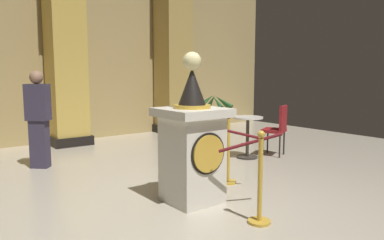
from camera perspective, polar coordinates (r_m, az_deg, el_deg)
ground_plane at (r=4.52m, az=2.57°, el=-13.03°), size 12.49×12.49×0.00m
back_wall at (r=8.99m, az=-19.77°, el=9.19°), size 12.49×0.16×3.87m
pedestal_clock at (r=4.47m, az=0.04°, el=-3.78°), size 0.75×0.75×1.81m
stanchion_near at (r=3.99m, az=10.36°, el=-10.76°), size 0.24×0.24×0.98m
stanchion_far at (r=5.33m, az=5.56°, el=-5.97°), size 0.24×0.24×1.01m
velvet_rope at (r=4.55m, az=7.69°, el=-2.64°), size 1.01×1.02×0.22m
column_right at (r=9.79m, az=-2.90°, el=8.88°), size 0.89×0.89×3.72m
column_centre_rear at (r=8.54m, az=-18.77°, el=8.75°), size 0.86×0.86×3.72m
potted_palm_right at (r=8.17m, az=3.43°, el=-1.11°), size 0.85×0.80×1.13m
bystander_guest at (r=6.58m, az=-22.49°, el=0.41°), size 0.41×0.40×1.60m
cafe_table at (r=6.91m, az=8.52°, el=-1.80°), size 0.55×0.55×0.77m
cafe_chair_red at (r=7.18m, az=13.03°, el=-0.88°), size 0.53×0.53×0.96m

